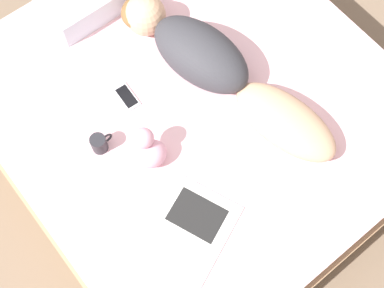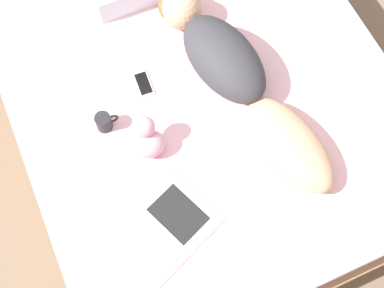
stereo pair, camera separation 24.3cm
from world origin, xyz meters
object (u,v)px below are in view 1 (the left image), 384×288
Objects in this scene: person at (213,65)px; cell_phone at (127,97)px; open_magazine at (183,240)px; coffee_mug at (99,143)px.

person is 8.41× the size of cell_phone.
coffee_mug is (-0.03, 0.58, 0.04)m from open_magazine.
open_magazine is (-0.62, -0.55, -0.10)m from person.
cell_phone is (0.25, 0.14, -0.04)m from coffee_mug.
open_magazine is 0.58m from coffee_mug.
coffee_mug is 0.72× the size of cell_phone.
person reaches higher than open_magazine.
person is 0.44m from cell_phone.
open_magazine is 0.75m from cell_phone.
person is 11.73× the size of coffee_mug.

